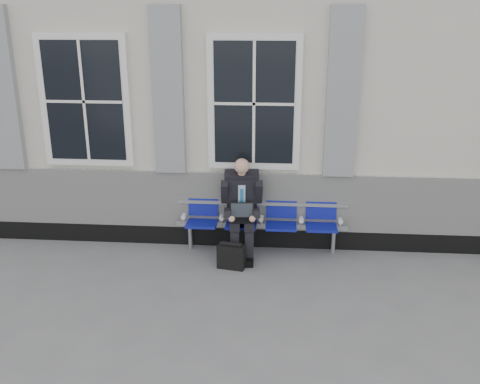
{
  "coord_description": "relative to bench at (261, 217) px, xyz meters",
  "views": [
    {
      "loc": [
        0.76,
        -6.23,
        3.52
      ],
      "look_at": [
        0.19,
        0.9,
        1.08
      ],
      "focal_mm": 40.0,
      "sensor_mm": 36.0,
      "label": 1
    }
  ],
  "objects": [
    {
      "name": "businessman",
      "position": [
        -0.29,
        -0.14,
        0.25
      ],
      "size": [
        0.64,
        0.85,
        1.5
      ],
      "color": "black",
      "rests_on": "ground"
    },
    {
      "name": "station_building",
      "position": [
        -0.5,
        2.15,
        1.67
      ],
      "size": [
        14.4,
        4.4,
        4.49
      ],
      "color": "beige",
      "rests_on": "ground"
    },
    {
      "name": "briefcase",
      "position": [
        -0.4,
        -0.65,
        -0.37
      ],
      "size": [
        0.41,
        0.24,
        0.4
      ],
      "color": "black",
      "rests_on": "ground"
    },
    {
      "name": "ground",
      "position": [
        -0.48,
        -1.32,
        -0.55
      ],
      "size": [
        70.0,
        70.0,
        0.0
      ],
      "primitive_type": "plane",
      "color": "slate",
      "rests_on": "ground"
    },
    {
      "name": "bench",
      "position": [
        0.0,
        0.0,
        0.0
      ],
      "size": [
        2.6,
        0.47,
        0.91
      ],
      "color": "#9EA0A3",
      "rests_on": "ground"
    }
  ]
}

